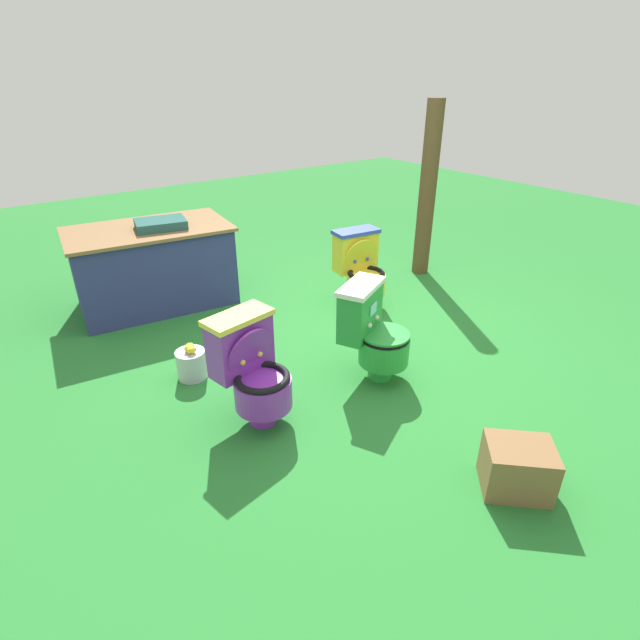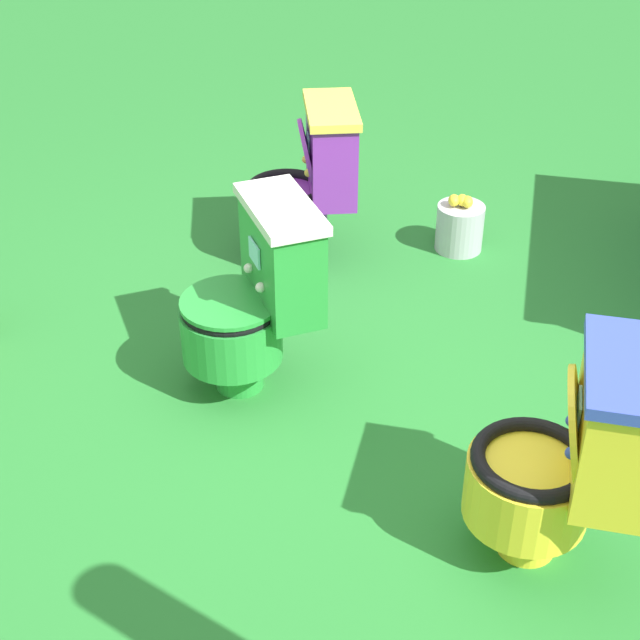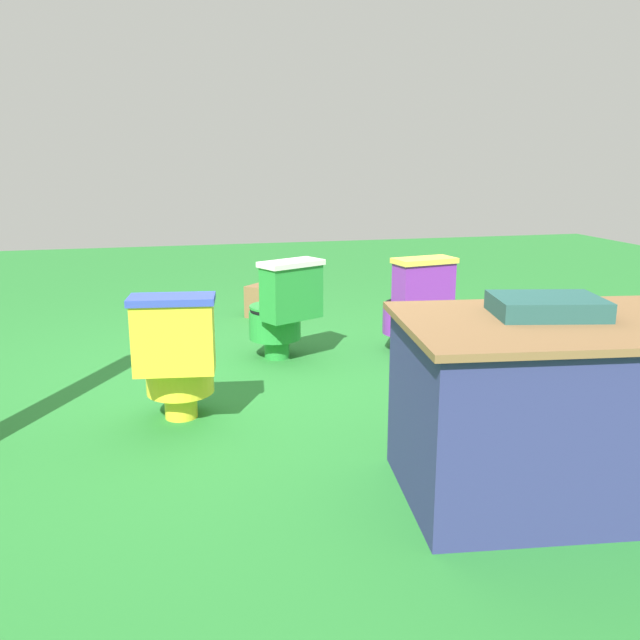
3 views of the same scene
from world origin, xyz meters
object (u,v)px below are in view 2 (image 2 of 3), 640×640
(toilet_purple, at_px, (307,183))
(toilet_yellow, at_px, (567,459))
(lemon_bucket, at_px, (460,226))
(toilet_green, at_px, (254,298))

(toilet_purple, distance_m, toilet_yellow, 1.95)
(toilet_purple, xyz_separation_m, lemon_bucket, (-0.14, 0.70, -0.26))
(toilet_yellow, height_order, toilet_green, same)
(toilet_yellow, relative_size, lemon_bucket, 2.63)
(toilet_yellow, relative_size, toilet_green, 1.00)
(toilet_yellow, height_order, lemon_bucket, toilet_yellow)
(toilet_purple, bearing_deg, lemon_bucket, -88.61)
(toilet_yellow, bearing_deg, toilet_purple, 35.87)
(toilet_yellow, xyz_separation_m, toilet_green, (-0.76, -1.01, -0.00))
(toilet_green, bearing_deg, toilet_yellow, -153.06)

